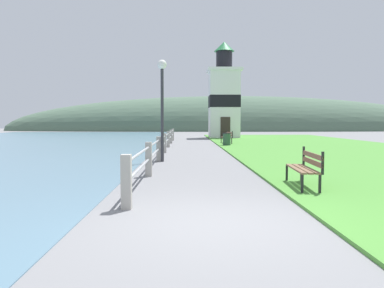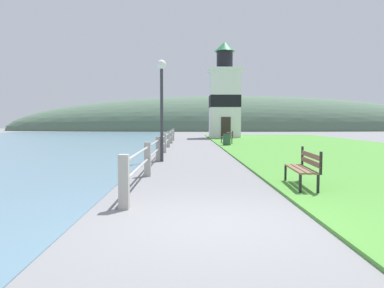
{
  "view_description": "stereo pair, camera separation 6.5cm",
  "coord_description": "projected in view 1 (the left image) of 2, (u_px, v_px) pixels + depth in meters",
  "views": [
    {
      "loc": [
        -0.47,
        -5.66,
        1.57
      ],
      "look_at": [
        -0.11,
        15.5,
        0.3
      ],
      "focal_mm": 35.0,
      "sensor_mm": 36.0,
      "label": 1
    },
    {
      "loc": [
        -0.41,
        -5.66,
        1.57
      ],
      "look_at": [
        -0.11,
        15.5,
        0.3
      ],
      "focal_mm": 35.0,
      "sensor_mm": 36.0,
      "label": 2
    }
  ],
  "objects": [
    {
      "name": "park_bench_midway",
      "position": [
        228.0,
        136.0,
        26.13
      ],
      "size": [
        0.66,
        1.87,
        0.94
      ],
      "rotation": [
        0.0,
        0.0,
        3.24
      ],
      "color": "brown",
      "rests_on": "ground_plane"
    },
    {
      "name": "park_bench_near",
      "position": [
        306.0,
        166.0,
        8.73
      ],
      "size": [
        0.6,
        1.75,
        0.94
      ],
      "rotation": [
        0.0,
        0.0,
        3.07
      ],
      "color": "brown",
      "rests_on": "ground_plane"
    },
    {
      "name": "lighthouse",
      "position": [
        224.0,
        98.0,
        35.88
      ],
      "size": [
        3.24,
        3.24,
        9.17
      ],
      "color": "white",
      "rests_on": "ground_plane"
    },
    {
      "name": "trash_bin",
      "position": [
        227.0,
        140.0,
        23.94
      ],
      "size": [
        0.54,
        0.54,
        0.84
      ],
      "color": "#2D5138",
      "rests_on": "ground_plane"
    },
    {
      "name": "lamp_post",
      "position": [
        162.0,
        92.0,
        14.52
      ],
      "size": [
        0.36,
        0.36,
        3.96
      ],
      "color": "#333338",
      "rests_on": "ground_plane"
    },
    {
      "name": "ground_plane",
      "position": [
        216.0,
        224.0,
        5.75
      ],
      "size": [
        160.0,
        160.0,
        0.0
      ],
      "primitive_type": "plane",
      "color": "slate"
    },
    {
      "name": "grass_verge",
      "position": [
        332.0,
        149.0,
        20.7
      ],
      "size": [
        12.0,
        44.55,
        0.06
      ],
      "color": "#4C8E38",
      "rests_on": "ground_plane"
    },
    {
      "name": "distant_hillside",
      "position": [
        234.0,
        131.0,
        65.47
      ],
      "size": [
        80.0,
        16.0,
        12.0
      ],
      "color": "#4C6651",
      "rests_on": "ground_plane"
    },
    {
      "name": "seawall_railing",
      "position": [
        165.0,
        142.0,
        18.79
      ],
      "size": [
        0.18,
        24.42,
        0.99
      ],
      "color": "#A8A399",
      "rests_on": "ground_plane"
    }
  ]
}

